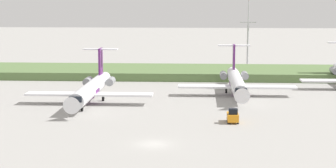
{
  "coord_description": "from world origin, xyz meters",
  "views": [
    {
      "loc": [
        6.02,
        -71.62,
        19.1
      ],
      "look_at": [
        0.0,
        32.21,
        3.0
      ],
      "focal_mm": 60.47,
      "sensor_mm": 36.0,
      "label": 1
    }
  ],
  "objects_px": {
    "regional_jet_fourth": "(237,82)",
    "antenna_mast": "(248,38)",
    "baggage_tug": "(233,116)",
    "regional_jet_third": "(91,89)"
  },
  "relations": [
    {
      "from": "regional_jet_fourth",
      "to": "antenna_mast",
      "type": "bearing_deg",
      "value": 82.68
    },
    {
      "from": "regional_jet_fourth",
      "to": "baggage_tug",
      "type": "distance_m",
      "value": 25.28
    },
    {
      "from": "antenna_mast",
      "to": "baggage_tug",
      "type": "relative_size",
      "value": 5.84
    },
    {
      "from": "regional_jet_third",
      "to": "baggage_tug",
      "type": "distance_m",
      "value": 29.12
    },
    {
      "from": "regional_jet_third",
      "to": "regional_jet_fourth",
      "type": "xyz_separation_m",
      "value": [
        26.95,
        10.06,
        0.0
      ]
    },
    {
      "from": "regional_jet_third",
      "to": "regional_jet_fourth",
      "type": "bearing_deg",
      "value": 20.48
    },
    {
      "from": "regional_jet_fourth",
      "to": "antenna_mast",
      "type": "height_order",
      "value": "antenna_mast"
    },
    {
      "from": "regional_jet_third",
      "to": "regional_jet_fourth",
      "type": "relative_size",
      "value": 1.0
    },
    {
      "from": "regional_jet_third",
      "to": "antenna_mast",
      "type": "height_order",
      "value": "antenna_mast"
    },
    {
      "from": "antenna_mast",
      "to": "baggage_tug",
      "type": "xyz_separation_m",
      "value": [
        -7.81,
        -69.67,
        -6.83
      ]
    }
  ]
}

